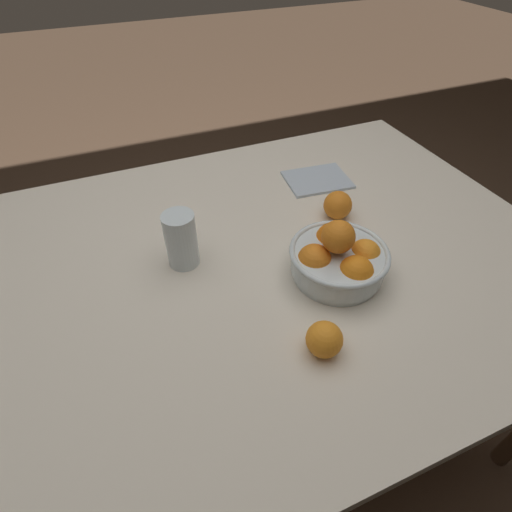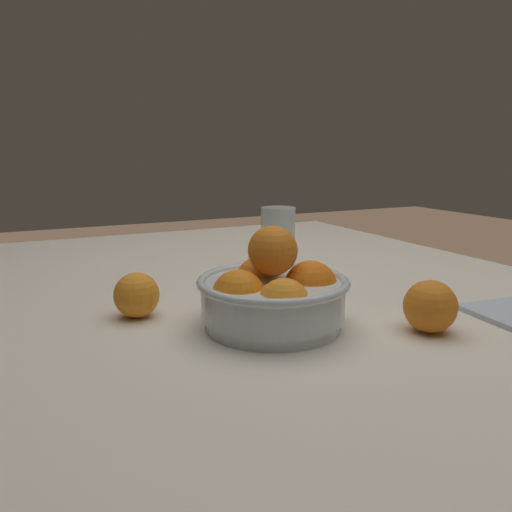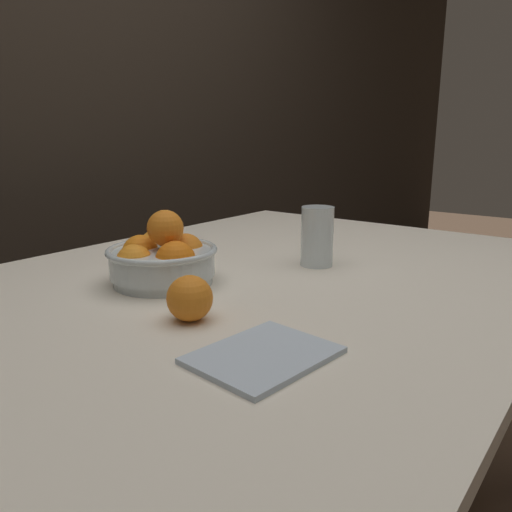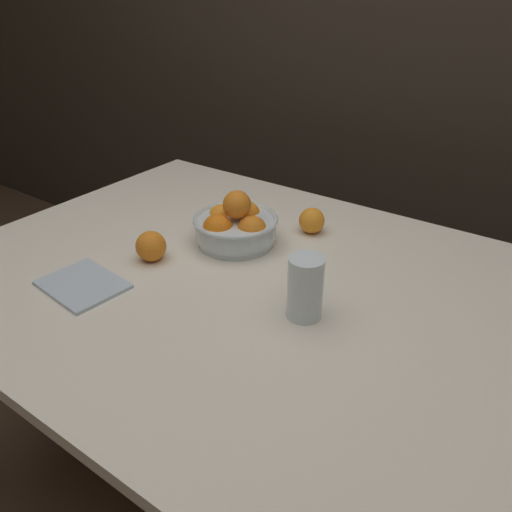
% 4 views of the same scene
% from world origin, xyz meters
% --- Properties ---
extents(ground_plane, '(12.00, 12.00, 0.00)m').
position_xyz_m(ground_plane, '(0.00, 0.00, 0.00)').
color(ground_plane, '#4C3828').
extents(dining_table, '(1.48, 1.05, 0.74)m').
position_xyz_m(dining_table, '(0.00, 0.00, 0.68)').
color(dining_table, beige).
rests_on(dining_table, ground_plane).
extents(fruit_bowl, '(0.22, 0.22, 0.15)m').
position_xyz_m(fruit_bowl, '(-0.15, 0.12, 0.79)').
color(fruit_bowl, silver).
rests_on(fruit_bowl, dining_table).
extents(juice_glass, '(0.07, 0.07, 0.13)m').
position_xyz_m(juice_glass, '(0.15, -0.05, 0.80)').
color(juice_glass, '#F4A314').
rests_on(juice_glass, dining_table).
extents(orange_loose_near_bowl, '(0.07, 0.07, 0.07)m').
position_xyz_m(orange_loose_near_bowl, '(-0.03, 0.28, 0.78)').
color(orange_loose_near_bowl, orange).
rests_on(orange_loose_near_bowl, dining_table).
extents(orange_loose_front, '(0.07, 0.07, 0.07)m').
position_xyz_m(orange_loose_front, '(-0.27, -0.07, 0.78)').
color(orange_loose_front, orange).
rests_on(orange_loose_front, dining_table).
extents(napkin, '(0.20, 0.16, 0.01)m').
position_xyz_m(napkin, '(-0.31, -0.24, 0.75)').
color(napkin, silver).
rests_on(napkin, dining_table).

